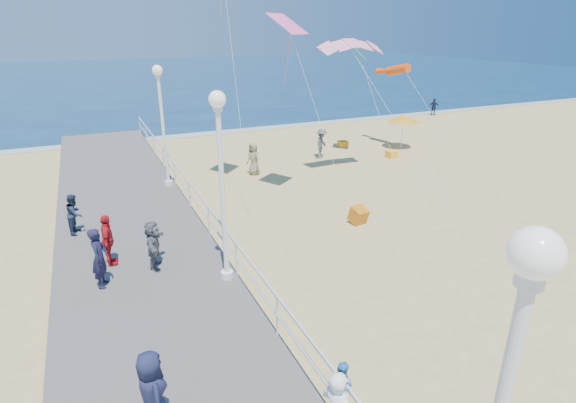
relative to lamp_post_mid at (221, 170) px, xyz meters
name	(u,v)px	position (x,y,z in m)	size (l,w,h in m)	color
ground	(379,254)	(5.35, 0.00, -3.66)	(160.00, 160.00, 0.00)	tan
ocean	(137,77)	(5.35, 65.00, -3.65)	(160.00, 90.00, 0.05)	#0C2B4C
surf_line	(214,133)	(5.35, 20.50, -3.63)	(160.00, 1.20, 0.04)	silver
boardwalk	(152,301)	(-2.15, 0.00, -3.46)	(5.00, 44.00, 0.40)	#64605B
railing	(236,249)	(0.30, 0.00, -2.41)	(0.05, 42.00, 0.55)	white
lamp_post_mid	(221,170)	(0.00, 0.00, 0.00)	(0.44, 0.44, 5.32)	white
lamp_post_far	(162,114)	(0.00, 9.00, 0.00)	(0.44, 0.44, 5.32)	white
toddler_held	(341,385)	(0.10, -6.17, -1.96)	(0.44, 0.34, 0.90)	#3887D2
spectator_0	(99,258)	(-3.29, 1.02, -2.39)	(0.64, 0.42, 1.75)	#181631
spectator_3	(108,240)	(-2.99, 2.21, -2.45)	(0.95, 0.40, 1.62)	red
spectator_4	(152,393)	(-2.72, -4.56, -2.43)	(0.81, 0.53, 1.67)	#191C38
spectator_5	(153,244)	(-1.78, 1.51, -2.52)	(1.38, 0.44, 1.49)	#5E5F63
spectator_7	(75,214)	(-3.89, 5.15, -2.55)	(0.69, 0.54, 1.43)	#1B263C
beach_walker_a	(322,143)	(9.32, 11.50, -2.80)	(1.11, 0.64, 1.72)	#515055
beach_walker_b	(434,107)	(24.88, 19.63, -2.94)	(0.84, 0.35, 1.44)	#191F37
beach_walker_c	(254,159)	(4.56, 10.07, -2.82)	(0.82, 0.54, 1.68)	#7E7E57
box_kite	(358,217)	(6.05, 2.43, -3.36)	(0.55, 0.55, 0.60)	#C3400B
beach_umbrella	(404,118)	(14.98, 11.32, -1.75)	(1.90, 1.90, 2.14)	white
beach_chair_left	(343,144)	(11.77, 13.11, -3.46)	(0.55, 0.55, 0.40)	orange
beach_chair_right	(391,154)	(13.08, 9.76, -3.46)	(0.55, 0.55, 0.40)	#FFAD1A
kite_parafoil	(352,43)	(8.89, 7.99, 2.82)	(3.35, 0.90, 0.30)	#E41A5E
kite_windsock	(398,70)	(14.64, 11.88, 1.12)	(0.56, 0.56, 2.67)	#DB4612
kite_diamond_pink	(288,24)	(4.73, 6.17, 3.65)	(1.42, 1.42, 0.02)	#F85BA4
kite_diamond_green	(358,52)	(11.31, 11.18, 2.26)	(1.19, 1.19, 0.02)	green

